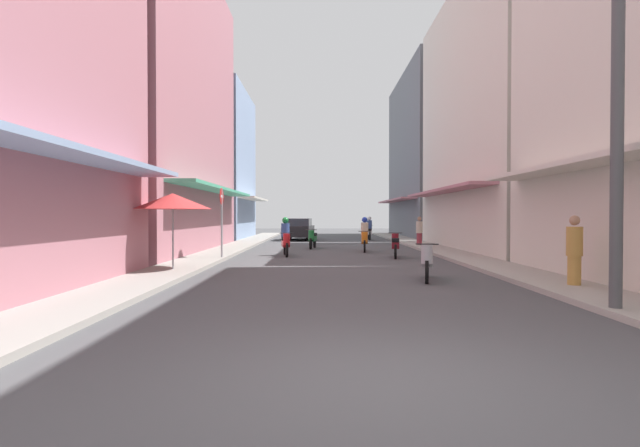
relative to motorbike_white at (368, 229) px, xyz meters
name	(u,v)px	position (x,y,z in m)	size (l,w,h in m)	color
ground_plane	(333,256)	(-2.72, -12.93, -0.70)	(83.74, 83.74, 0.00)	#4C4C4F
sidewalk_left	(214,254)	(-7.59, -12.93, -0.64)	(1.63, 46.06, 0.12)	#9E9991
sidewalk_right	(452,254)	(2.15, -12.93, -0.64)	(1.63, 46.06, 0.12)	#ADA89E
building_left_mid	(138,105)	(-11.40, -10.84, 5.90)	(7.05, 13.59, 13.21)	#B7727F
building_left_far	(203,166)	(-11.40, 1.21, 4.42)	(7.05, 8.91, 10.25)	#8CA5CC
building_right_mid	(514,119)	(5.96, -9.71, 5.49)	(7.05, 13.42, 12.40)	silver
building_right_far	(439,156)	(5.96, 4.73, 5.50)	(7.05, 13.73, 12.41)	slate
motorbike_white	(368,229)	(0.00, 0.00, 0.00)	(0.55, 1.81, 1.58)	black
motorbike_silver	(425,261)	(-0.60, -20.50, -0.20)	(0.64, 1.78, 0.96)	black
motorbike_maroon	(394,245)	(-0.38, -13.81, -0.20)	(0.56, 1.80, 0.96)	black
motorbike_orange	(363,236)	(-1.29, -10.70, 0.00)	(0.55, 1.81, 1.58)	black
motorbike_red	(284,239)	(-4.72, -12.97, 0.00)	(0.56, 1.80, 1.58)	black
motorbike_green	(311,239)	(-3.68, -8.64, -0.20)	(0.56, 1.80, 0.96)	black
parked_car	(297,229)	(-4.75, -0.03, 0.04)	(2.07, 4.22, 1.45)	black
pedestrian_foreground	(418,232)	(1.88, -7.35, 0.09)	(0.34, 0.34, 1.59)	#99333F
pedestrian_crossing	(572,253)	(2.29, -22.08, 0.12)	(0.34, 0.34, 1.65)	#BF8C3F
vendor_umbrella	(171,201)	(-7.51, -18.95, 1.35)	(2.19, 2.19, 2.28)	#99999E
utility_pole	(615,107)	(1.58, -24.76, 2.73)	(0.20, 1.20, 6.72)	#4C4C4F
street_sign_no_entry	(220,214)	(-6.92, -14.97, 1.01)	(0.07, 0.60, 2.65)	gray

